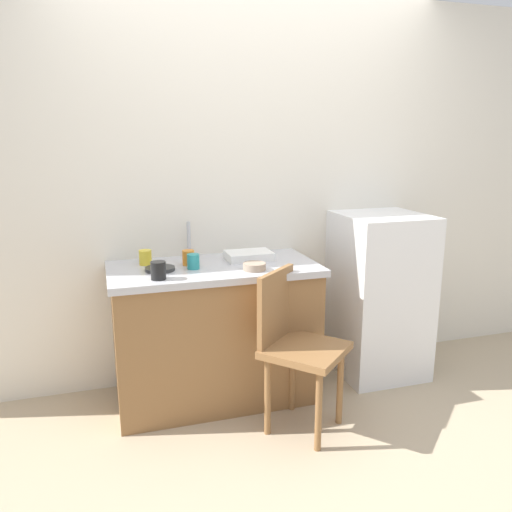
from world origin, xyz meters
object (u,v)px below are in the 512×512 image
at_px(refrigerator, 379,295).
at_px(cup_black, 158,270).
at_px(hotplate, 160,269).
at_px(chair, 295,343).
at_px(cup_orange, 188,258).
at_px(terracotta_bowl, 254,266).
at_px(dish_tray, 249,256).
at_px(cup_yellow, 145,257).
at_px(cup_teal, 193,262).

bearing_deg(refrigerator, cup_black, -171.27).
bearing_deg(cup_black, hotplate, 80.86).
height_order(chair, hotplate, chair).
bearing_deg(cup_black, cup_orange, 51.53).
bearing_deg(terracotta_bowl, dish_tray, 80.58).
distance_m(dish_tray, terracotta_bowl, 0.26).
height_order(cup_yellow, cup_black, cup_black).
bearing_deg(cup_teal, hotplate, 174.46).
bearing_deg(cup_orange, terracotta_bowl, -33.86).
relative_size(dish_tray, terracotta_bowl, 2.12).
bearing_deg(cup_teal, terracotta_bowl, -21.43).
bearing_deg(chair, cup_teal, 96.24).
bearing_deg(refrigerator, dish_tray, 176.42).
bearing_deg(cup_black, refrigerator, 8.73).
bearing_deg(cup_orange, refrigerator, -1.43).
height_order(refrigerator, cup_black, refrigerator).
bearing_deg(cup_yellow, terracotta_bowl, -28.12).
distance_m(dish_tray, cup_teal, 0.39).
height_order(cup_teal, cup_orange, cup_orange).
bearing_deg(cup_black, dish_tray, 25.80).
distance_m(chair, cup_yellow, 1.02).
xyz_separation_m(dish_tray, cup_yellow, (-0.63, 0.06, 0.02)).
distance_m(cup_teal, cup_orange, 0.10).
relative_size(terracotta_bowl, cup_teal, 1.51).
bearing_deg(hotplate, cup_black, -99.14).
relative_size(cup_yellow, cup_black, 0.90).
xyz_separation_m(dish_tray, terracotta_bowl, (-0.04, -0.25, -0.00)).
bearing_deg(terracotta_bowl, cup_orange, 146.14).
bearing_deg(cup_orange, hotplate, -155.58).
xyz_separation_m(cup_black, cup_orange, (0.21, 0.26, -0.00)).
xyz_separation_m(dish_tray, cup_orange, (-0.38, -0.02, 0.02)).
distance_m(refrigerator, cup_orange, 1.33).
distance_m(chair, cup_teal, 0.75).
xyz_separation_m(hotplate, cup_teal, (0.19, -0.02, 0.03)).
distance_m(hotplate, cup_black, 0.19).
distance_m(hotplate, cup_teal, 0.19).
xyz_separation_m(refrigerator, cup_black, (-1.49, -0.23, 0.35)).
height_order(cup_teal, cup_black, cup_black).
relative_size(chair, cup_orange, 10.00).
height_order(terracotta_bowl, cup_yellow, cup_yellow).
distance_m(refrigerator, terracotta_bowl, 1.02).
xyz_separation_m(dish_tray, cup_teal, (-0.37, -0.12, 0.02)).
bearing_deg(cup_teal, dish_tray, 18.44).
relative_size(chair, cup_teal, 10.19).
bearing_deg(hotplate, cup_yellow, 111.62).
relative_size(refrigerator, terracotta_bowl, 8.34).
height_order(dish_tray, terracotta_bowl, dish_tray).
xyz_separation_m(chair, cup_teal, (-0.47, 0.42, 0.39)).
xyz_separation_m(hotplate, cup_yellow, (-0.07, 0.16, 0.03)).
xyz_separation_m(cup_teal, cup_orange, (-0.01, 0.10, 0.00)).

